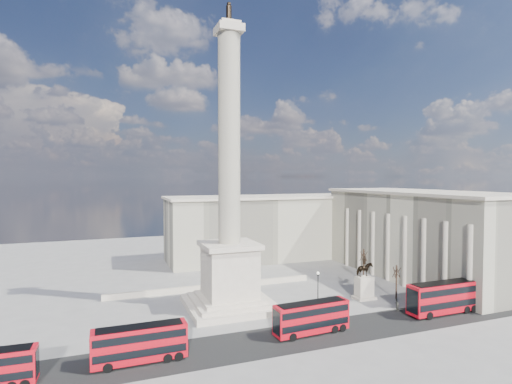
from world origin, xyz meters
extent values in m
plane|color=gray|center=(0.00, 0.00, 0.00)|extent=(180.00, 180.00, 0.00)
cube|color=black|center=(5.00, -10.00, 0.00)|extent=(120.00, 9.00, 0.01)
cube|color=beige|center=(0.00, 5.00, 0.50)|extent=(14.00, 14.00, 1.00)
cube|color=beige|center=(0.00, 5.00, 1.25)|extent=(12.00, 12.00, 0.50)
cube|color=beige|center=(0.00, 5.00, 1.75)|extent=(10.00, 10.00, 0.50)
cube|color=beige|center=(0.00, 5.00, 6.00)|extent=(8.00, 8.00, 8.00)
cube|color=beige|center=(0.00, 5.00, 10.40)|extent=(9.00, 9.00, 0.80)
cylinder|color=#9D9682|center=(0.00, 5.00, 27.80)|extent=(3.60, 3.60, 34.00)
cube|color=beige|center=(0.00, 5.00, 45.40)|extent=(4.20, 4.20, 1.20)
cube|color=beige|center=(0.00, 5.00, 46.30)|extent=(3.20, 3.20, 0.60)
cylinder|color=black|center=(0.00, 5.00, 47.90)|extent=(0.90, 0.90, 2.60)
sphere|color=black|center=(0.00, 5.00, 49.50)|extent=(0.70, 0.70, 0.70)
cube|color=beige|center=(0.00, 16.00, 0.55)|extent=(40.00, 0.60, 1.10)
cube|color=beige|center=(45.00, 10.00, 9.00)|extent=(18.00, 45.00, 18.00)
cube|color=beige|center=(45.00, 10.00, 18.30)|extent=(19.00, 46.00, 0.60)
cube|color=beige|center=(20.00, 40.00, 8.00)|extent=(50.00, 16.00, 16.00)
cube|color=beige|center=(20.00, 40.00, 16.30)|extent=(51.00, 17.00, 0.60)
cube|color=red|center=(-15.48, -10.23, 2.32)|extent=(10.76, 2.52, 3.96)
cube|color=black|center=(-15.48, -10.23, 1.61)|extent=(10.33, 2.57, 0.88)
cube|color=black|center=(-15.48, -10.23, 3.37)|extent=(10.33, 2.57, 0.88)
cube|color=black|center=(-15.48, -10.23, 4.33)|extent=(9.69, 2.26, 0.06)
cylinder|color=black|center=(-19.03, -10.26, 0.54)|extent=(1.09, 2.57, 1.07)
cylinder|color=black|center=(-12.48, -10.21, 0.54)|extent=(1.09, 2.57, 1.07)
cylinder|color=black|center=(-11.19, -10.20, 0.54)|extent=(1.09, 2.57, 1.07)
cube|color=red|center=(7.35, -9.65, 2.35)|extent=(11.02, 3.13, 4.01)
cube|color=black|center=(7.35, -9.65, 1.63)|extent=(10.59, 3.17, 0.89)
cube|color=black|center=(7.35, -9.65, 3.41)|extent=(10.59, 3.17, 0.89)
cube|color=black|center=(7.35, -9.65, 4.38)|extent=(9.92, 2.82, 0.06)
cylinder|color=black|center=(3.77, -9.87, 0.54)|extent=(1.25, 2.66, 1.09)
cylinder|color=black|center=(10.40, -9.47, 0.54)|extent=(1.25, 2.66, 1.09)
cylinder|color=black|center=(11.70, -9.39, 0.54)|extent=(1.25, 2.66, 1.09)
cube|color=red|center=(30.73, -9.88, 2.68)|extent=(12.44, 2.90, 4.57)
cube|color=black|center=(30.73, -9.88, 1.86)|extent=(11.94, 2.95, 1.02)
cube|color=black|center=(30.73, -9.88, 3.90)|extent=(11.94, 2.95, 1.02)
cube|color=black|center=(30.73, -9.88, 5.00)|extent=(11.20, 2.61, 0.07)
cylinder|color=black|center=(26.63, -9.91, 0.62)|extent=(1.26, 2.95, 1.24)
cylinder|color=black|center=(34.21, -9.86, 0.62)|extent=(1.26, 2.95, 1.24)
cylinder|color=black|center=(35.70, -9.86, 0.62)|extent=(1.26, 2.95, 1.24)
cube|color=red|center=(42.03, -9.78, 2.68)|extent=(12.44, 2.92, 4.57)
cube|color=black|center=(42.03, -9.78, 1.86)|extent=(11.94, 2.98, 1.02)
cube|color=black|center=(42.03, -9.78, 3.89)|extent=(11.94, 2.98, 1.02)
cube|color=black|center=(42.03, -9.78, 5.00)|extent=(11.19, 2.63, 0.07)
cylinder|color=black|center=(37.94, -9.81, 0.62)|extent=(1.26, 2.95, 1.24)
cylinder|color=black|center=(45.51, -9.75, 0.62)|extent=(1.26, 2.95, 1.24)
cylinder|color=black|center=(-28.12, -10.91, 0.49)|extent=(1.07, 2.38, 0.98)
cylinder|color=black|center=(-26.94, -10.96, 0.49)|extent=(1.07, 2.38, 0.98)
cylinder|color=black|center=(14.11, 0.54, 0.22)|extent=(0.39, 0.39, 0.44)
cylinder|color=black|center=(14.11, 0.54, 2.66)|extent=(0.14, 0.14, 5.32)
cylinder|color=black|center=(14.11, 0.54, 5.23)|extent=(0.27, 0.27, 0.27)
sphere|color=silver|center=(14.11, 0.54, 5.54)|extent=(0.50, 0.50, 0.50)
cube|color=beige|center=(23.70, 1.03, 0.23)|extent=(3.63, 2.72, 0.45)
cube|color=beige|center=(23.70, 1.03, 2.00)|extent=(2.90, 2.00, 3.99)
imported|color=black|center=(23.70, 1.03, 5.22)|extent=(2.97, 1.48, 2.45)
cylinder|color=black|center=(23.70, 1.03, 6.74)|extent=(0.45, 0.45, 1.09)
sphere|color=black|center=(23.70, 1.03, 7.49)|extent=(0.33, 0.33, 0.33)
cylinder|color=#332319|center=(39.25, -5.30, 3.71)|extent=(0.30, 0.30, 7.42)
cylinder|color=#332319|center=(29.00, -1.05, 3.04)|extent=(0.28, 0.28, 6.08)
cylinder|color=#332319|center=(30.65, 10.89, 3.40)|extent=(0.29, 0.29, 6.80)
imported|color=black|center=(24.67, -6.50, 0.76)|extent=(0.63, 0.48, 1.53)
imported|color=black|center=(25.85, -4.81, 0.75)|extent=(0.84, 0.72, 1.51)
imported|color=black|center=(7.92, -2.72, 0.78)|extent=(0.85, 0.96, 1.56)
camera|label=1|loc=(-18.92, -57.72, 21.71)|focal=28.00mm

